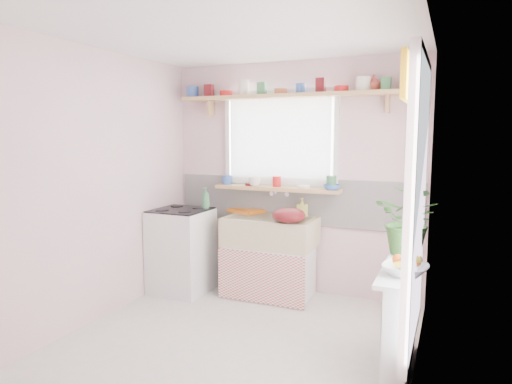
% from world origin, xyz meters
% --- Properties ---
extents(room, '(3.20, 3.20, 3.20)m').
position_xyz_m(room, '(0.66, 0.86, 1.37)').
color(room, beige).
rests_on(room, ground).
extents(sink_unit, '(0.95, 0.65, 1.11)m').
position_xyz_m(sink_unit, '(-0.15, 1.29, 0.43)').
color(sink_unit, white).
rests_on(sink_unit, ground).
extents(cooker, '(0.58, 0.58, 0.93)m').
position_xyz_m(cooker, '(-1.10, 1.05, 0.46)').
color(cooker, white).
rests_on(cooker, ground).
extents(radiator_ledge, '(0.22, 0.95, 0.78)m').
position_xyz_m(radiator_ledge, '(1.30, 0.20, 0.40)').
color(radiator_ledge, white).
rests_on(radiator_ledge, ground).
extents(windowsill, '(1.40, 0.22, 0.04)m').
position_xyz_m(windowsill, '(-0.15, 1.48, 1.14)').
color(windowsill, tan).
rests_on(windowsill, room).
extents(pine_shelf, '(2.52, 0.24, 0.04)m').
position_xyz_m(pine_shelf, '(0.00, 1.47, 2.12)').
color(pine_shelf, tan).
rests_on(pine_shelf, room).
extents(shelf_crockery, '(2.47, 0.11, 0.12)m').
position_xyz_m(shelf_crockery, '(-0.04, 1.47, 2.19)').
color(shelf_crockery, '#3359A5').
rests_on(shelf_crockery, pine_shelf).
extents(sill_crockery, '(1.35, 0.11, 0.12)m').
position_xyz_m(sill_crockery, '(-0.15, 1.48, 1.22)').
color(sill_crockery, '#3359A5').
rests_on(sill_crockery, windowsill).
extents(dish_tray, '(0.43, 0.38, 0.04)m').
position_xyz_m(dish_tray, '(-0.53, 1.50, 0.87)').
color(dish_tray, '#D16412').
rests_on(dish_tray, sink_unit).
extents(colander, '(0.43, 0.43, 0.15)m').
position_xyz_m(colander, '(0.12, 1.11, 0.93)').
color(colander, maroon).
rests_on(colander, sink_unit).
extents(jade_plant, '(0.60, 0.56, 0.55)m').
position_xyz_m(jade_plant, '(1.30, 0.60, 1.05)').
color(jade_plant, '#336327').
rests_on(jade_plant, radiator_ledge).
extents(fruit_bowl, '(0.34, 0.34, 0.07)m').
position_xyz_m(fruit_bowl, '(1.33, 0.03, 0.81)').
color(fruit_bowl, silver).
rests_on(fruit_bowl, radiator_ledge).
extents(herb_pot, '(0.11, 0.09, 0.20)m').
position_xyz_m(herb_pot, '(1.33, 0.09, 0.88)').
color(herb_pot, '#2B6227').
rests_on(herb_pot, radiator_ledge).
extents(soap_bottle_sink, '(0.11, 0.11, 0.20)m').
position_xyz_m(soap_bottle_sink, '(0.14, 1.50, 0.95)').
color(soap_bottle_sink, '#D4CE5E').
rests_on(soap_bottle_sink, sink_unit).
extents(sill_cup, '(0.16, 0.16, 0.10)m').
position_xyz_m(sill_cup, '(-0.38, 1.42, 1.21)').
color(sill_cup, white).
rests_on(sill_cup, windowsill).
extents(sill_bowl, '(0.21, 0.21, 0.06)m').
position_xyz_m(sill_bowl, '(0.47, 1.42, 1.19)').
color(sill_bowl, '#3761B4').
rests_on(sill_bowl, windowsill).
extents(shelf_vase, '(0.17, 0.17, 0.16)m').
position_xyz_m(shelf_vase, '(0.84, 1.53, 2.22)').
color(shelf_vase, '#A93E34').
rests_on(shelf_vase, pine_shelf).
extents(cooker_bottle, '(0.11, 0.11, 0.23)m').
position_xyz_m(cooker_bottle, '(-0.88, 1.21, 1.03)').
color(cooker_bottle, '#3F7E4F').
rests_on(cooker_bottle, cooker).
extents(fruit, '(0.20, 0.14, 0.10)m').
position_xyz_m(fruit, '(1.34, 0.03, 0.87)').
color(fruit, '#E75513').
rests_on(fruit, fruit_bowl).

